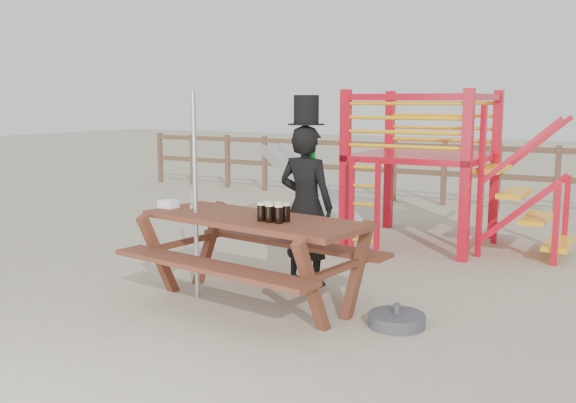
# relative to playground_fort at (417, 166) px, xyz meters

# --- Properties ---
(ground) EXTENTS (60.00, 60.00, 0.00)m
(ground) POSITION_rel_playground_fort_xyz_m (-0.12, -3.58, -1.07)
(ground) COLOR tan
(ground) RESTS_ON ground
(back_fence) EXTENTS (15.09, 0.09, 1.20)m
(back_fence) POSITION_rel_playground_fort_xyz_m (-0.12, 3.42, -0.34)
(back_fence) COLOR brown
(back_fence) RESTS_ON ground
(playground_fort) EXTENTS (4.71, 1.84, 2.10)m
(playground_fort) POSITION_rel_playground_fort_xyz_m (0.00, 0.00, 0.00)
(playground_fort) COLOR red
(playground_fort) RESTS_ON ground
(picnic_table) EXTENTS (2.38, 1.79, 0.86)m
(picnic_table) POSITION_rel_playground_fort_xyz_m (-0.43, -3.47, -0.53)
(picnic_table) COLOR maroon
(picnic_table) RESTS_ON ground
(man_with_hat) EXTENTS (0.63, 0.43, 2.01)m
(man_with_hat) POSITION_rel_playground_fort_xyz_m (-0.32, -2.61, -0.17)
(man_with_hat) COLOR black
(man_with_hat) RESTS_ON ground
(metal_pole) EXTENTS (0.04, 0.04, 2.04)m
(metal_pole) POSITION_rel_playground_fort_xyz_m (-1.04, -3.56, -0.05)
(metal_pole) COLOR #B2B2B7
(metal_pole) RESTS_ON ground
(parasol_base) EXTENTS (0.49, 0.49, 0.21)m
(parasol_base) POSITION_rel_playground_fort_xyz_m (1.00, -3.38, -1.01)
(parasol_base) COLOR #3D3D43
(parasol_base) RESTS_ON ground
(paper_bag) EXTENTS (0.19, 0.15, 0.08)m
(paper_bag) POSITION_rel_playground_fort_xyz_m (-1.47, -3.46, -0.17)
(paper_bag) COLOR white
(paper_bag) RESTS_ON picnic_table
(stout_pints) EXTENTS (0.29, 0.20, 0.17)m
(stout_pints) POSITION_rel_playground_fort_xyz_m (-0.14, -3.57, -0.13)
(stout_pints) COLOR black
(stout_pints) RESTS_ON picnic_table
(empty_glasses) EXTENTS (0.08, 0.08, 0.15)m
(empty_glasses) POSITION_rel_playground_fort_xyz_m (-1.24, -3.35, -0.15)
(empty_glasses) COLOR silver
(empty_glasses) RESTS_ON picnic_table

